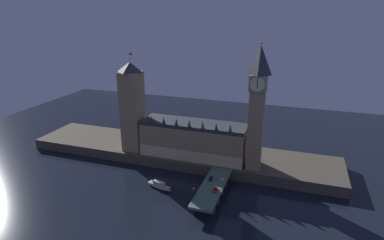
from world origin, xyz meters
TOP-DOWN VIEW (x-y plane):
  - ground_plane at (0.00, 0.00)m, footprint 400.00×400.00m
  - embankment at (0.00, 39.00)m, footprint 220.00×42.00m
  - parliament_hall at (13.40, 31.05)m, footprint 70.19×21.48m
  - clock_tower at (54.41, 25.75)m, footprint 10.52×10.63m
  - victoria_tower at (-29.98, 28.11)m, footprint 13.49×13.49m
  - bridge at (36.37, -5.00)m, footprint 12.73×46.00m
  - car_northbound_lead at (33.57, 2.50)m, footprint 1.84×4.59m
  - car_southbound_lead at (39.17, -8.88)m, footprint 2.11×4.75m
  - pedestrian_near_rail at (30.77, -16.83)m, footprint 0.38×0.38m
  - pedestrian_mid_walk at (41.97, -7.01)m, footprint 0.38×0.38m
  - street_lamp_near at (30.37, -19.72)m, footprint 1.34×0.60m
  - street_lamp_mid at (42.37, -5.00)m, footprint 1.34×0.60m
  - boat_upstream at (3.89, -5.20)m, footprint 18.03×8.90m

SIDE VIEW (x-z plane):
  - ground_plane at x=0.00m, z-range 0.00..0.00m
  - boat_upstream at x=3.89m, z-range -0.59..3.79m
  - embankment at x=0.00m, z-range 0.00..6.96m
  - bridge at x=36.37m, z-range 1.11..8.24m
  - car_northbound_lead at x=33.57m, z-range 7.08..8.45m
  - car_southbound_lead at x=39.17m, z-range 7.08..8.52m
  - pedestrian_near_rail at x=30.77m, z-range 7.17..8.74m
  - pedestrian_mid_walk at x=41.97m, z-range 7.19..9.02m
  - street_lamp_mid at x=42.37m, z-range 7.87..13.78m
  - street_lamp_near at x=30.37m, z-range 7.92..14.18m
  - parliament_hall at x=13.40m, z-range 4.59..32.92m
  - victoria_tower at x=-29.98m, z-range 4.08..71.75m
  - clock_tower at x=54.41m, z-range 9.28..86.46m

